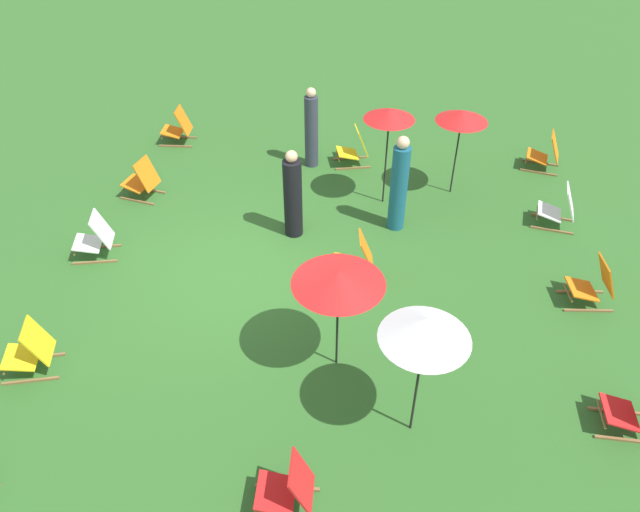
{
  "coord_description": "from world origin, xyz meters",
  "views": [
    {
      "loc": [
        7.43,
        2.07,
        6.48
      ],
      "look_at": [
        0.0,
        1.2,
        0.5
      ],
      "focal_mm": 33.39,
      "sensor_mm": 36.0,
      "label": 1
    }
  ],
  "objects_px": {
    "umbrella_1": "(389,114)",
    "umbrella_3": "(462,116)",
    "deckchair_5": "(354,148)",
    "deckchair_11": "(593,284)",
    "deckchair_6": "(96,238)",
    "umbrella_0": "(338,277)",
    "umbrella_2": "(426,329)",
    "deckchair_3": "(31,351)",
    "deckchair_10": "(142,181)",
    "deckchair_0": "(289,489)",
    "person_2": "(311,130)",
    "person_0": "(293,196)",
    "person_1": "(399,186)",
    "deckchair_7": "(178,128)",
    "deckchair_2": "(635,409)",
    "deckchair_9": "(357,259)",
    "deckchair_1": "(546,153)",
    "deckchair_4": "(559,209)"
  },
  "relations": [
    {
      "from": "deckchair_11",
      "to": "deckchair_5",
      "type": "bearing_deg",
      "value": -140.26
    },
    {
      "from": "deckchair_6",
      "to": "deckchair_11",
      "type": "relative_size",
      "value": 1.02
    },
    {
      "from": "deckchair_6",
      "to": "umbrella_1",
      "type": "distance_m",
      "value": 5.56
    },
    {
      "from": "deckchair_2",
      "to": "deckchair_3",
      "type": "distance_m",
      "value": 7.96
    },
    {
      "from": "umbrella_2",
      "to": "umbrella_3",
      "type": "distance_m",
      "value": 5.81
    },
    {
      "from": "person_0",
      "to": "person_2",
      "type": "bearing_deg",
      "value": -36.31
    },
    {
      "from": "deckchair_9",
      "to": "umbrella_0",
      "type": "height_order",
      "value": "umbrella_0"
    },
    {
      "from": "umbrella_2",
      "to": "person_1",
      "type": "bearing_deg",
      "value": -176.43
    },
    {
      "from": "deckchair_6",
      "to": "deckchair_9",
      "type": "bearing_deg",
      "value": 76.23
    },
    {
      "from": "umbrella_1",
      "to": "person_1",
      "type": "relative_size",
      "value": 1.06
    },
    {
      "from": "deckchair_9",
      "to": "person_1",
      "type": "bearing_deg",
      "value": 151.0
    },
    {
      "from": "deckchair_5",
      "to": "umbrella_3",
      "type": "height_order",
      "value": "umbrella_3"
    },
    {
      "from": "umbrella_0",
      "to": "person_1",
      "type": "distance_m",
      "value": 3.59
    },
    {
      "from": "deckchair_0",
      "to": "deckchair_3",
      "type": "xyz_separation_m",
      "value": [
        -1.6,
        -3.84,
        0.0
      ]
    },
    {
      "from": "deckchair_6",
      "to": "deckchair_11",
      "type": "xyz_separation_m",
      "value": [
        0.25,
        8.18,
        0.0
      ]
    },
    {
      "from": "deckchair_2",
      "to": "deckchair_11",
      "type": "height_order",
      "value": "same"
    },
    {
      "from": "umbrella_1",
      "to": "umbrella_3",
      "type": "relative_size",
      "value": 1.12
    },
    {
      "from": "deckchair_0",
      "to": "deckchair_5",
      "type": "relative_size",
      "value": 0.98
    },
    {
      "from": "person_2",
      "to": "umbrella_0",
      "type": "bearing_deg",
      "value": 153.64
    },
    {
      "from": "umbrella_1",
      "to": "umbrella_0",
      "type": "bearing_deg",
      "value": -6.88
    },
    {
      "from": "deckchair_10",
      "to": "person_2",
      "type": "distance_m",
      "value": 3.57
    },
    {
      "from": "deckchair_5",
      "to": "deckchair_10",
      "type": "xyz_separation_m",
      "value": [
        1.79,
        -4.04,
        0.0
      ]
    },
    {
      "from": "deckchair_3",
      "to": "deckchair_10",
      "type": "bearing_deg",
      "value": 165.17
    },
    {
      "from": "deckchair_0",
      "to": "person_2",
      "type": "distance_m",
      "value": 7.79
    },
    {
      "from": "deckchair_7",
      "to": "person_0",
      "type": "distance_m",
      "value": 4.46
    },
    {
      "from": "deckchair_0",
      "to": "deckchair_4",
      "type": "bearing_deg",
      "value": 143.58
    },
    {
      "from": "deckchair_5",
      "to": "deckchair_11",
      "type": "relative_size",
      "value": 1.02
    },
    {
      "from": "person_2",
      "to": "deckchair_2",
      "type": "bearing_deg",
      "value": -179.05
    },
    {
      "from": "deckchair_1",
      "to": "person_1",
      "type": "relative_size",
      "value": 0.46
    },
    {
      "from": "umbrella_0",
      "to": "umbrella_1",
      "type": "relative_size",
      "value": 0.87
    },
    {
      "from": "deckchair_6",
      "to": "umbrella_2",
      "type": "height_order",
      "value": "umbrella_2"
    },
    {
      "from": "umbrella_1",
      "to": "deckchair_0",
      "type": "bearing_deg",
      "value": -7.35
    },
    {
      "from": "deckchair_6",
      "to": "deckchair_1",
      "type": "bearing_deg",
      "value": 102.67
    },
    {
      "from": "umbrella_1",
      "to": "umbrella_3",
      "type": "bearing_deg",
      "value": 111.01
    },
    {
      "from": "deckchair_9",
      "to": "deckchair_10",
      "type": "bearing_deg",
      "value": -121.03
    },
    {
      "from": "umbrella_0",
      "to": "umbrella_2",
      "type": "distance_m",
      "value": 1.45
    },
    {
      "from": "deckchair_2",
      "to": "deckchair_11",
      "type": "xyz_separation_m",
      "value": [
        -2.37,
        0.05,
        0.0
      ]
    },
    {
      "from": "deckchair_2",
      "to": "umbrella_3",
      "type": "relative_size",
      "value": 0.47
    },
    {
      "from": "umbrella_0",
      "to": "umbrella_2",
      "type": "bearing_deg",
      "value": 46.86
    },
    {
      "from": "deckchair_1",
      "to": "umbrella_1",
      "type": "distance_m",
      "value": 4.01
    },
    {
      "from": "deckchair_5",
      "to": "deckchair_9",
      "type": "height_order",
      "value": "same"
    },
    {
      "from": "deckchair_3",
      "to": "deckchair_11",
      "type": "bearing_deg",
      "value": 90.95
    },
    {
      "from": "deckchair_10",
      "to": "person_0",
      "type": "relative_size",
      "value": 0.5
    },
    {
      "from": "umbrella_2",
      "to": "umbrella_0",
      "type": "bearing_deg",
      "value": -133.14
    },
    {
      "from": "person_0",
      "to": "deckchair_9",
      "type": "bearing_deg",
      "value": -168.34
    },
    {
      "from": "deckchair_3",
      "to": "deckchair_4",
      "type": "height_order",
      "value": "same"
    },
    {
      "from": "person_1",
      "to": "deckchair_1",
      "type": "bearing_deg",
      "value": 31.07
    },
    {
      "from": "deckchair_2",
      "to": "deckchair_10",
      "type": "height_order",
      "value": "same"
    },
    {
      "from": "deckchair_0",
      "to": "deckchair_10",
      "type": "distance_m",
      "value": 7.22
    },
    {
      "from": "deckchair_0",
      "to": "person_0",
      "type": "bearing_deg",
      "value": -174.39
    }
  ]
}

